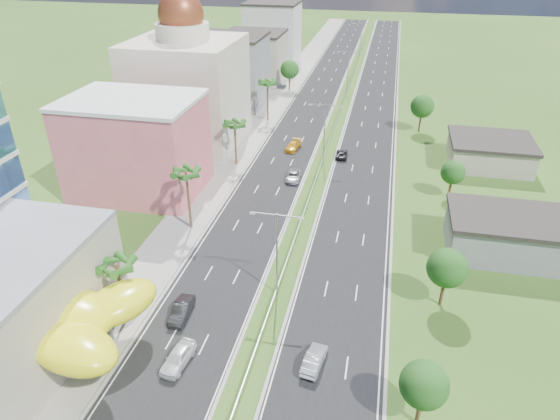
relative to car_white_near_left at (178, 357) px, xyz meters
The scene contains 32 objects.
ground 7.88m from the car_white_near_left, 22.79° to the left, with size 500.00×500.00×0.00m, color #2D5119.
road_left 93.04m from the car_white_near_left, 90.18° to the left, with size 11.00×260.00×0.04m, color black.
road_right 94.19m from the car_white_near_left, 81.01° to the left, with size 11.00×260.00×0.04m, color black.
sidewalk_left 93.55m from the car_white_near_left, 96.00° to the left, with size 7.00×260.00×0.12m, color gray.
median_guardrail 75.37m from the car_white_near_left, 84.51° to the left, with size 0.10×216.06×0.76m.
streetlight_median_b 16.01m from the car_white_near_left, 61.03° to the left, with size 6.04×0.25×11.00m.
streetlight_median_c 53.84m from the car_white_near_left, 82.25° to the left, with size 6.04×0.25×11.00m.
streetlight_median_d 98.47m from the car_white_near_left, 85.79° to the left, with size 6.04×0.25×11.00m.
streetlight_median_e 143.33m from the car_white_near_left, 87.11° to the left, with size 6.04×0.25×11.00m.
lime_canopy 13.46m from the car_white_near_left, behind, with size 18.00×15.00×7.40m.
pink_shophouse 41.27m from the car_white_near_left, 120.68° to the left, with size 20.00×15.00×15.00m, color #CE546C.
domed_building 62.52m from the car_white_near_left, 109.71° to the left, with size 20.00×20.00×28.70m.
midrise_grey 85.65m from the car_white_near_left, 103.40° to the left, with size 16.00×15.00×16.00m, color slate.
midrise_beige 107.03m from the car_white_near_left, 100.67° to the left, with size 16.00×15.00×13.00m, color #A29B85.
midrise_white 129.81m from the car_white_near_left, 98.78° to the left, with size 16.00×15.00×18.00m, color silver.
shed_near 45.04m from the car_white_near_left, 38.52° to the left, with size 15.00×10.00×5.00m, color slate.
shed_far 68.95m from the car_white_near_left, 57.33° to the left, with size 14.00×12.00×4.40m, color #A29B85.
palm_tree_b 11.49m from the car_white_near_left, 148.73° to the left, with size 3.60×3.60×8.10m.
palm_tree_c 27.44m from the car_white_near_left, 108.31° to the left, with size 3.60×3.60×9.60m.
palm_tree_d 49.19m from the car_white_near_left, 99.79° to the left, with size 3.60×3.60×8.60m.
palm_tree_e 73.87m from the car_white_near_left, 96.47° to the left, with size 3.60×3.60×9.40m.
leafy_tree_lfar 98.49m from the car_white_near_left, 94.83° to the left, with size 4.90×4.90×8.05m.
leafy_tree_ra 23.62m from the car_white_near_left, ahead, with size 4.20×4.20×6.90m.
leafy_tree_rb 30.52m from the car_white_near_left, 29.83° to the left, with size 4.55×4.55×7.47m.
leafy_tree_rc 52.13m from the car_white_near_left, 55.83° to the left, with size 3.85×3.85×6.33m.
leafy_tree_rd 77.40m from the car_white_near_left, 70.95° to the left, with size 4.90×4.90×8.05m.
car_white_near_left is the anchor object (origin of this frame).
car_dark_left 7.15m from the car_white_near_left, 109.23° to the left, with size 1.74×4.99×1.64m, color black.
car_silver_mid_left 43.98m from the car_white_near_left, 85.73° to the left, with size 2.34×5.08×1.41m, color #9A9EA1.
car_yellow_far_left 57.31m from the car_white_near_left, 89.36° to the left, with size 2.15×5.28×1.53m, color orange.
car_silver_right 13.58m from the car_white_near_left, 11.34° to the left, with size 1.64×4.70×1.55m, color #A4A5AB.
car_dark_far_right 56.43m from the car_white_near_left, 79.36° to the left, with size 2.13×4.62×1.28m, color black.
Camera 1 is at (10.38, -36.07, 38.11)m, focal length 32.00 mm.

